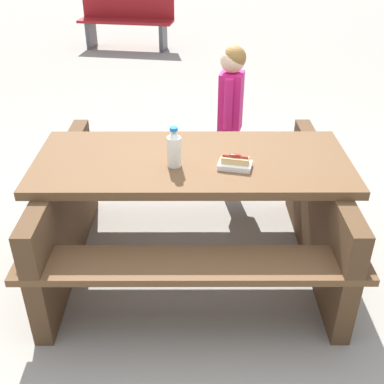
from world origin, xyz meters
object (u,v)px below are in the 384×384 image
(soda_bottle, at_px, (174,148))
(child_in_coat, at_px, (231,103))
(picnic_table, at_px, (192,203))
(park_bench_near, at_px, (127,19))
(hotdog_tray, at_px, (235,163))

(soda_bottle, relative_size, child_in_coat, 0.20)
(picnic_table, height_order, child_in_coat, child_in_coat)
(soda_bottle, height_order, park_bench_near, soda_bottle)
(park_bench_near, bearing_deg, hotdog_tray, -95.72)
(picnic_table, bearing_deg, soda_bottle, -156.58)
(picnic_table, relative_size, child_in_coat, 1.86)
(picnic_table, height_order, soda_bottle, soda_bottle)
(picnic_table, distance_m, park_bench_near, 5.60)
(park_bench_near, bearing_deg, child_in_coat, -92.30)
(hotdog_tray, height_order, child_in_coat, child_in_coat)
(hotdog_tray, distance_m, park_bench_near, 5.77)
(picnic_table, relative_size, hotdog_tray, 10.19)
(hotdog_tray, relative_size, park_bench_near, 0.14)
(soda_bottle, xyz_separation_m, park_bench_near, (0.88, 5.60, -0.41))
(child_in_coat, distance_m, park_bench_near, 4.77)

